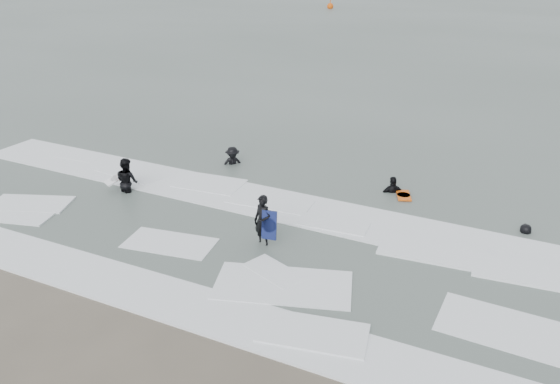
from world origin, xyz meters
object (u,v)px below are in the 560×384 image
at_px(surfer_centre, 263,246).
at_px(buoy, 330,6).
at_px(surfer_breaker, 233,166).
at_px(surfer_right_near, 393,193).
at_px(surfer_right_far, 525,234).
at_px(surfer_wading, 129,191).

distance_m(surfer_centre, buoy, 75.86).
height_order(surfer_breaker, surfer_right_near, surfer_right_near).
distance_m(surfer_centre, surfer_right_far, 8.83).
xyz_separation_m(surfer_breaker, surfer_right_far, (12.06, -1.01, 0.00)).
distance_m(surfer_centre, surfer_right_near, 6.48).
distance_m(surfer_right_near, buoy, 71.31).
height_order(surfer_right_near, buoy, buoy).
bearing_deg(surfer_centre, buoy, 123.53).
relative_size(surfer_right_near, buoy, 1.11).
xyz_separation_m(surfer_wading, surfer_right_near, (9.37, 4.54, 0.00)).
distance_m(surfer_centre, surfer_breaker, 7.27).
height_order(surfer_breaker, buoy, buoy).
bearing_deg(surfer_right_far, buoy, -86.90).
bearing_deg(surfer_right_near, surfer_wading, -4.84).
relative_size(surfer_breaker, surfer_right_far, 1.15).
xyz_separation_m(surfer_breaker, surfer_right_near, (7.14, 0.28, 0.00)).
bearing_deg(surfer_right_near, buoy, -96.93).
relative_size(surfer_breaker, surfer_right_near, 0.94).
bearing_deg(surfer_right_far, surfer_centre, 8.09).
bearing_deg(surfer_centre, surfer_right_near, 79.84).
relative_size(surfer_right_near, surfer_right_far, 1.23).
bearing_deg(surfer_breaker, surfer_wading, -161.27).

